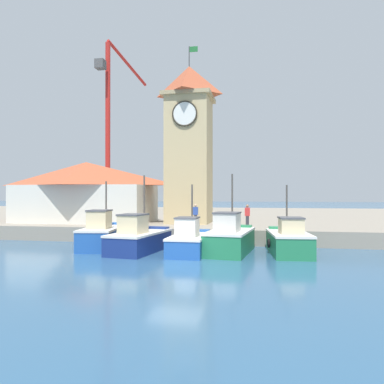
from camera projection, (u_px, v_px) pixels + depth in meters
The scene contains 12 objects.
ground_plane at pixel (175, 264), 17.93m from camera, with size 300.00×300.00×0.00m, color #2D567A.
quay_wharf at pixel (228, 218), 44.23m from camera, with size 120.00×40.00×1.02m, color gray.
fishing_boat_far_left at pixel (103, 235), 23.17m from camera, with size 2.70×5.21×4.17m.
fishing_boat_left_outer at pixel (139, 239), 21.63m from camera, with size 2.71×5.18×4.47m.
fishing_boat_left_inner at pixel (190, 241), 21.04m from camera, with size 2.05×4.58×3.91m.
fishing_boat_mid_left at pixel (230, 239), 21.21m from camera, with size 2.69×5.10×4.53m.
fishing_boat_center at pixel (289, 241), 20.81m from camera, with size 2.49×4.79×3.87m.
clock_tower at pixel (189, 140), 30.12m from camera, with size 3.87×3.87×14.26m.
warehouse_left at pixel (86, 191), 31.42m from camera, with size 11.31×6.01×5.02m.
port_crane_near at pixel (109, 146), 42.46m from camera, with size 3.14×9.45×19.91m.
dock_worker_near_tower at pixel (247, 216), 25.33m from camera, with size 0.34×0.22×1.62m.
dock_worker_along_quay at pixel (196, 215), 26.60m from camera, with size 0.34×0.22×1.62m.
Camera 1 is at (4.21, -17.47, 3.35)m, focal length 35.00 mm.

